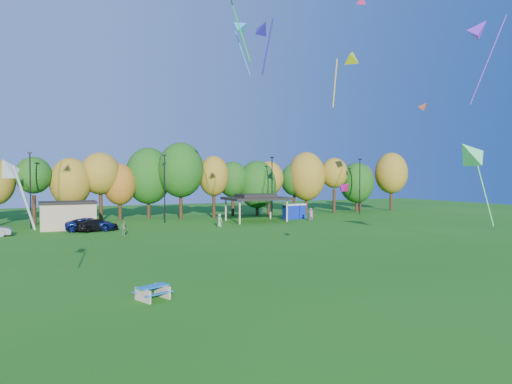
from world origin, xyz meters
name	(u,v)px	position (x,y,z in m)	size (l,w,h in m)	color
ground	(312,297)	(0.00, 0.00, 0.00)	(160.00, 160.00, 0.00)	#19600F
tree_line	(134,178)	(-1.03, 45.51, 5.91)	(93.57, 10.55, 11.15)	black
lamp_posts	(165,186)	(2.00, 40.00, 4.90)	(64.50, 0.25, 9.09)	black
utility_building	(68,215)	(-10.00, 38.00, 1.64)	(6.30, 4.30, 3.25)	tan
pavilion	(256,198)	(14.00, 37.00, 3.23)	(8.20, 6.20, 3.77)	tan
porta_potties	(294,211)	(20.47, 37.69, 1.10)	(3.75, 1.77, 2.18)	#0C209D
picnic_table	(153,291)	(-7.60, 2.95, 0.41)	(1.99, 1.84, 0.70)	tan
car_c	(91,224)	(-7.77, 34.73, 0.76)	(2.52, 5.48, 1.52)	navy
car_d	(97,225)	(-7.17, 34.27, 0.70)	(1.97, 4.85, 1.41)	black
far_person_1	(311,214)	(21.12, 34.18, 0.90)	(0.65, 0.43, 1.79)	#C05AA4
far_person_2	(124,229)	(-5.11, 28.31, 0.82)	(0.96, 0.40, 1.65)	#708D56
far_person_4	(220,220)	(6.80, 32.07, 0.84)	(0.82, 0.53, 1.68)	#6F9566
kite_0	(469,153)	(20.15, 7.44, 8.23)	(5.01, 2.61, 8.04)	#55F179
kite_2	(346,186)	(7.70, 7.69, 5.49)	(1.09, 1.26, 1.07)	#C70B72
kite_4	(481,28)	(24.64, 10.16, 20.02)	(3.69, 4.63, 8.57)	#8429DB
kite_6	(424,106)	(28.57, 20.96, 14.57)	(1.56, 1.68, 1.34)	#D54719
kite_8	(238,26)	(8.42, 29.92, 23.83)	(3.21, 3.62, 6.65)	#2197D5
kite_10	(8,168)	(-13.92, 2.59, 6.58)	(1.90, 1.79, 3.40)	silver
kite_13	(263,28)	(2.61, 11.29, 17.40)	(1.39, 2.76, 4.48)	#201A93
kite_14	(352,57)	(12.62, 13.71, 16.91)	(3.01, 2.93, 5.62)	gold
kite_15	(360,0)	(15.33, 16.05, 23.15)	(1.57, 1.76, 1.48)	#ED276D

